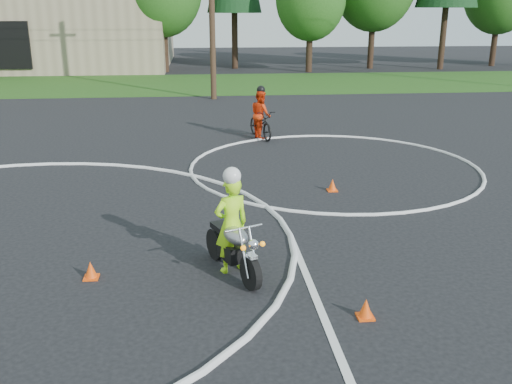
{
  "coord_description": "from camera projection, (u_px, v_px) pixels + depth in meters",
  "views": [
    {
      "loc": [
        4.32,
        -7.22,
        4.25
      ],
      "look_at": [
        5.27,
        2.5,
        1.1
      ],
      "focal_mm": 40.0,
      "sensor_mm": 36.0,
      "label": 1
    }
  ],
  "objects": [
    {
      "name": "traffic_cones",
      "position": [
        191.0,
        250.0,
        10.18
      ],
      "size": [
        19.21,
        9.32,
        0.3
      ],
      "color": "#FF4F0D",
      "rests_on": "ground"
    },
    {
      "name": "course_markings",
      "position": [
        102.0,
        219.0,
        12.07
      ],
      "size": [
        19.05,
        19.05,
        0.12
      ],
      "color": "silver",
      "rests_on": "ground"
    },
    {
      "name": "grass_strip",
      "position": [
        125.0,
        85.0,
        33.31
      ],
      "size": [
        120.0,
        10.0,
        0.02
      ],
      "primitive_type": "cube",
      "color": "#1E4714",
      "rests_on": "ground"
    },
    {
      "name": "primary_motorcycle",
      "position": [
        233.0,
        247.0,
        9.43
      ],
      "size": [
        0.91,
        1.77,
        0.99
      ],
      "rotation": [
        0.0,
        0.0,
        0.4
      ],
      "color": "black",
      "rests_on": "ground"
    },
    {
      "name": "rider_primary_grp",
      "position": [
        231.0,
        222.0,
        9.43
      ],
      "size": [
        0.71,
        0.6,
        1.84
      ],
      "rotation": [
        0.0,
        0.0,
        0.4
      ],
      "color": "#AFFF1A",
      "rests_on": "ground"
    },
    {
      "name": "rider_second_grp",
      "position": [
        261.0,
        120.0,
        19.48
      ],
      "size": [
        1.13,
        1.97,
        1.79
      ],
      "rotation": [
        0.0,
        0.0,
        0.27
      ],
      "color": "black",
      "rests_on": "ground"
    }
  ]
}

